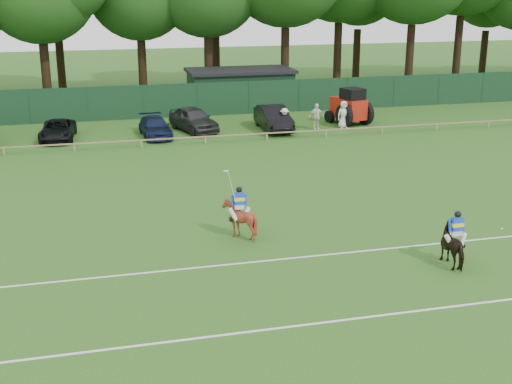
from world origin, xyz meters
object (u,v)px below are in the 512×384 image
object	(u,v)px
sedan_navy	(155,127)
spectator_left	(285,120)
horse_dark	(455,246)
spectator_right	(344,115)
polo_ball	(502,229)
tractor	(350,107)
hatch_grey	(193,119)
utility_shed	(240,88)
spectator_mid	(316,117)
estate_black	(274,118)
horse_chestnut	(239,219)
suv_black	(58,130)

from	to	relation	value
sedan_navy	spectator_left	xyz separation A→B (m)	(8.58, -0.81, 0.19)
horse_dark	spectator_right	size ratio (longest dim) A/B	0.91
polo_ball	horse_dark	bearing A→B (deg)	-144.06
horse_dark	polo_ball	distance (m)	4.71
tractor	hatch_grey	bearing A→B (deg)	161.03
spectator_right	hatch_grey	bearing A→B (deg)	165.09
sedan_navy	utility_shed	distance (m)	12.13
spectator_left	spectator_mid	bearing A→B (deg)	28.92
estate_black	polo_ball	distance (m)	21.53
spectator_left	tractor	distance (m)	5.41
hatch_grey	estate_black	bearing A→B (deg)	-27.84
spectator_right	tractor	bearing A→B (deg)	45.38
horse_chestnut	hatch_grey	distance (m)	20.36
horse_chestnut	spectator_left	bearing A→B (deg)	-106.86
spectator_right	utility_shed	world-z (taller)	utility_shed
suv_black	utility_shed	bearing A→B (deg)	36.05
horse_chestnut	utility_shed	bearing A→B (deg)	-98.15
horse_chestnut	spectator_mid	world-z (taller)	spectator_mid
sedan_navy	polo_ball	xyz separation A→B (m)	(11.99, -21.03, -0.59)
hatch_grey	estate_black	world-z (taller)	hatch_grey
horse_dark	spectator_right	distance (m)	23.71
suv_black	estate_black	bearing A→B (deg)	2.46
spectator_right	polo_ball	distance (m)	20.55
suv_black	spectator_right	bearing A→B (deg)	1.05
utility_shed	spectator_left	bearing A→B (deg)	-85.68
horse_dark	estate_black	xyz separation A→B (m)	(-0.14, 23.89, 0.09)
sedan_navy	tractor	world-z (taller)	tractor
suv_black	spectator_right	xyz separation A→B (m)	(19.10, -1.18, 0.32)
estate_black	utility_shed	distance (m)	9.13
hatch_grey	spectator_mid	distance (m)	8.37
horse_chestnut	spectator_left	world-z (taller)	spectator_left
horse_chestnut	polo_ball	bearing A→B (deg)	174.94
horse_dark	estate_black	bearing A→B (deg)	-91.21
suv_black	polo_ball	bearing A→B (deg)	-45.46
spectator_mid	horse_chestnut	bearing A→B (deg)	-120.11
spectator_right	suv_black	bearing A→B (deg)	170.87
polo_ball	spectator_right	bearing A→B (deg)	87.42
hatch_grey	spectator_right	world-z (taller)	spectator_right
estate_black	spectator_mid	xyz separation A→B (m)	(2.83, -0.69, 0.09)
spectator_left	polo_ball	bearing A→B (deg)	-57.70
suv_black	hatch_grey	xyz separation A→B (m)	(8.90, 0.49, 0.19)
hatch_grey	sedan_navy	bearing A→B (deg)	-174.19
spectator_left	polo_ball	size ratio (longest dim) A/B	18.32
horse_chestnut	estate_black	distance (m)	20.45
spectator_left	tractor	xyz separation A→B (m)	(5.22, 1.38, 0.41)
horse_dark	polo_ball	xyz separation A→B (m)	(3.78, 2.74, -0.68)
horse_chestnut	tractor	bearing A→B (deg)	-117.56
sedan_navy	spectator_left	size ratio (longest dim) A/B	2.64
polo_ball	utility_shed	world-z (taller)	utility_shed
spectator_mid	utility_shed	world-z (taller)	utility_shed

